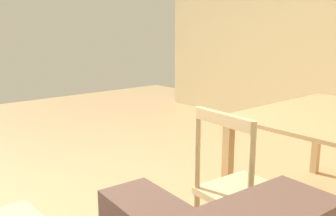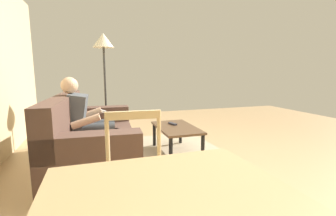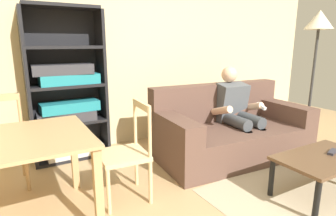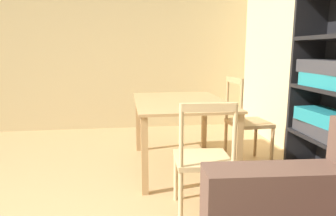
% 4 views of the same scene
% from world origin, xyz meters
% --- Properties ---
extents(wall_side, '(0.12, 5.28, 2.52)m').
position_xyz_m(wall_side, '(-3.52, 0.00, 1.26)').
color(wall_side, '#C8B586').
rests_on(wall_side, ground_plane).
extents(dining_table, '(1.34, 0.96, 0.74)m').
position_xyz_m(dining_table, '(-1.63, 1.14, 0.64)').
color(dining_table, tan).
rests_on(dining_table, ground_plane).
extents(dining_chair_facing_couch, '(0.45, 0.45, 0.91)m').
position_xyz_m(dining_chair_facing_couch, '(-0.63, 1.14, 0.44)').
color(dining_chair_facing_couch, '#D1B27F').
rests_on(dining_chair_facing_couch, ground_plane).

